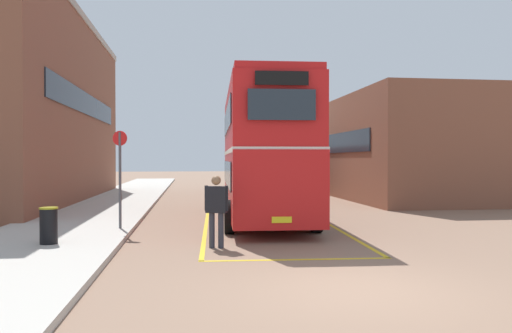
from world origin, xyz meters
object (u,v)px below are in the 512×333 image
(double_decker_bus, at_px, (263,150))
(single_deck_bus, at_px, (271,168))
(bus_stop_sign, at_px, (120,170))
(pedestrian_boarding, at_px, (216,206))
(litter_bin, at_px, (49,225))

(double_decker_bus, distance_m, single_deck_bus, 14.70)
(double_decker_bus, bearing_deg, single_deck_bus, 79.63)
(double_decker_bus, relative_size, bus_stop_sign, 3.50)
(pedestrian_boarding, relative_size, litter_bin, 2.02)
(single_deck_bus, distance_m, litter_bin, 21.30)
(double_decker_bus, distance_m, pedestrian_boarding, 5.85)
(double_decker_bus, relative_size, litter_bin, 11.40)
(single_deck_bus, height_order, pedestrian_boarding, single_deck_bus)
(double_decker_bus, height_order, single_deck_bus, double_decker_bus)
(double_decker_bus, height_order, bus_stop_sign, double_decker_bus)
(pedestrian_boarding, height_order, litter_bin, pedestrian_boarding)
(pedestrian_boarding, distance_m, litter_bin, 4.08)
(double_decker_bus, xyz_separation_m, pedestrian_boarding, (-1.94, -5.32, -1.46))
(single_deck_bus, distance_m, bus_stop_sign, 18.41)
(double_decker_bus, xyz_separation_m, bus_stop_sign, (-4.65, -2.46, -0.64))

